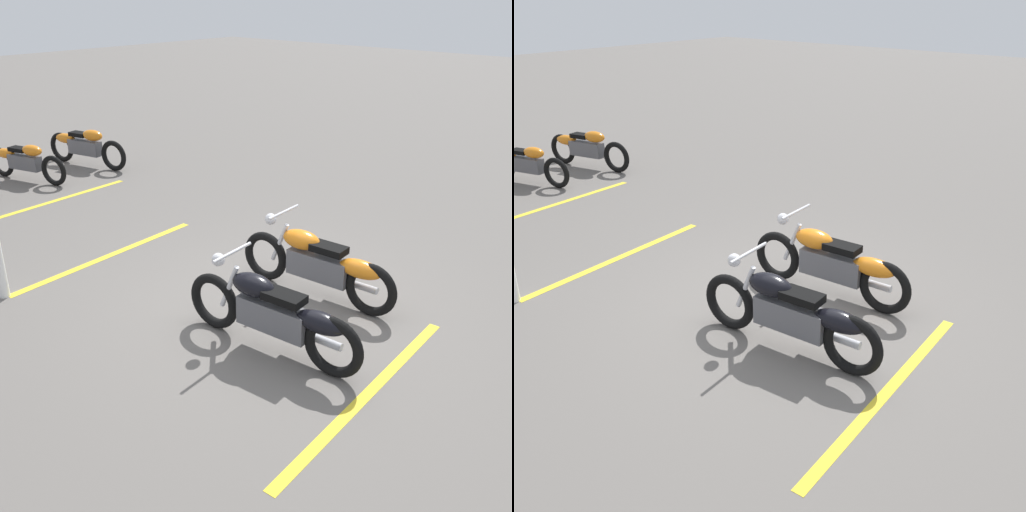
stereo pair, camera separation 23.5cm
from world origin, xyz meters
TOP-DOWN VIEW (x-y plane):
  - ground_plane at (0.00, 0.00)m, footprint 60.00×60.00m
  - motorcycle_bright_foreground at (-0.23, -0.66)m, footprint 2.23×0.62m
  - motorcycle_dark_foreground at (-0.61, 0.64)m, footprint 2.23×0.62m
  - motorcycle_row_far_left at (7.16, -2.06)m, footprint 2.13×0.61m
  - motorcycle_row_left at (7.11, -0.64)m, footprint 1.96×0.65m
  - parking_stripe_near at (-1.77, 0.58)m, footprint 0.34×3.20m
  - parking_stripe_mid at (2.79, 0.40)m, footprint 0.34×3.20m
  - parking_stripe_far at (5.56, -0.30)m, footprint 0.34×3.20m

SIDE VIEW (x-z plane):
  - ground_plane at x=0.00m, z-range 0.00..0.00m
  - parking_stripe_near at x=-1.77m, z-range 0.00..0.01m
  - parking_stripe_mid at x=2.79m, z-range 0.00..0.01m
  - parking_stripe_far at x=5.56m, z-range 0.00..0.01m
  - motorcycle_row_left at x=7.11m, z-range 0.03..0.79m
  - motorcycle_row_far_left at x=7.16m, z-range 0.04..0.85m
  - motorcycle_bright_foreground at x=-0.23m, z-range -0.06..0.98m
  - motorcycle_dark_foreground at x=-0.61m, z-range -0.06..0.98m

